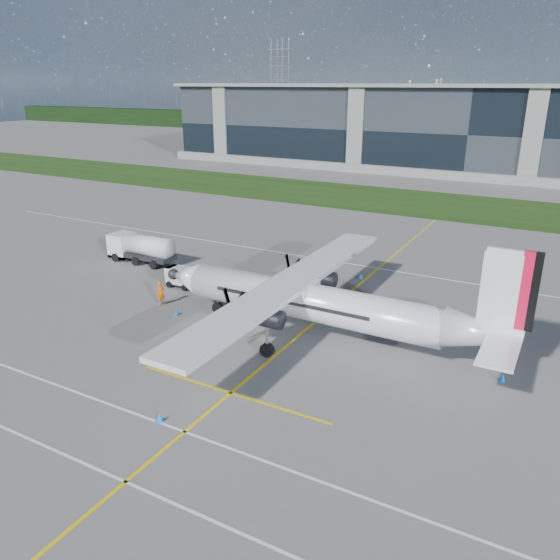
# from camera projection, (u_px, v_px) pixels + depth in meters

# --- Properties ---
(ground) EXTENTS (400.00, 400.00, 0.00)m
(ground) POSITION_uv_depth(u_px,v_px,m) (414.00, 216.00, 68.84)
(ground) COLOR #575553
(ground) RESTS_ON ground
(grass_strip) EXTENTS (400.00, 18.00, 0.04)m
(grass_strip) POSITION_uv_depth(u_px,v_px,m) (430.00, 204.00, 75.42)
(grass_strip) COLOR #19380F
(grass_strip) RESTS_ON ground
(terminal_building) EXTENTS (120.00, 20.00, 15.00)m
(terminal_building) POSITION_uv_depth(u_px,v_px,m) (479.00, 131.00, 99.19)
(terminal_building) COLOR black
(terminal_building) RESTS_ON ground
(tree_line) EXTENTS (400.00, 6.00, 6.00)m
(tree_line) POSITION_uv_depth(u_px,v_px,m) (516.00, 131.00, 150.11)
(tree_line) COLOR black
(tree_line) RESTS_ON ground
(pylon_west) EXTENTS (9.00, 4.60, 30.00)m
(pylon_west) POSITION_uv_depth(u_px,v_px,m) (280.00, 84.00, 190.50)
(pylon_west) COLOR gray
(pylon_west) RESTS_ON ground
(yellow_taxiway_centerline) EXTENTS (0.20, 70.00, 0.01)m
(yellow_taxiway_centerline) POSITION_uv_depth(u_px,v_px,m) (344.00, 297.00, 42.79)
(yellow_taxiway_centerline) COLOR yellow
(yellow_taxiway_centerline) RESTS_ON ground
(white_lane_line) EXTENTS (90.00, 0.15, 0.01)m
(white_lane_line) POSITION_uv_depth(u_px,v_px,m) (76.00, 460.00, 24.40)
(white_lane_line) COLOR white
(white_lane_line) RESTS_ON ground
(turboprop_aircraft) EXTENTS (24.76, 25.68, 7.70)m
(turboprop_aircraft) POSITION_uv_depth(u_px,v_px,m) (323.00, 283.00, 34.68)
(turboprop_aircraft) COLOR white
(turboprop_aircraft) RESTS_ON ground
(fuel_tanker_truck) EXTENTS (7.09, 2.30, 2.66)m
(fuel_tanker_truck) POSITION_uv_depth(u_px,v_px,m) (137.00, 248.00, 50.85)
(fuel_tanker_truck) COLOR silver
(fuel_tanker_truck) RESTS_ON ground
(baggage_tug) EXTENTS (2.63, 1.58, 1.58)m
(baggage_tug) POSITION_uv_depth(u_px,v_px,m) (182.00, 277.00, 44.80)
(baggage_tug) COLOR silver
(baggage_tug) RESTS_ON ground
(ground_crew_person) EXTENTS (0.82, 1.00, 2.13)m
(ground_crew_person) POSITION_uv_depth(u_px,v_px,m) (161.00, 292.00, 40.92)
(ground_crew_person) COLOR #F25907
(ground_crew_person) RESTS_ON ground
(safety_cone_nose_port) EXTENTS (0.36, 0.36, 0.50)m
(safety_cone_nose_port) POSITION_uv_depth(u_px,v_px,m) (177.00, 312.00, 39.47)
(safety_cone_nose_port) COLOR blue
(safety_cone_nose_port) RESTS_ON ground
(safety_cone_tail) EXTENTS (0.36, 0.36, 0.50)m
(safety_cone_tail) POSITION_uv_depth(u_px,v_px,m) (502.00, 377.00, 30.70)
(safety_cone_tail) COLOR blue
(safety_cone_tail) RESTS_ON ground
(safety_cone_stbdwing) EXTENTS (0.36, 0.36, 0.50)m
(safety_cone_stbdwing) POSITION_uv_depth(u_px,v_px,m) (361.00, 276.00, 46.73)
(safety_cone_stbdwing) COLOR blue
(safety_cone_stbdwing) RESTS_ON ground
(safety_cone_fwd) EXTENTS (0.36, 0.36, 0.50)m
(safety_cone_fwd) POSITION_uv_depth(u_px,v_px,m) (160.00, 300.00, 41.52)
(safety_cone_fwd) COLOR blue
(safety_cone_fwd) RESTS_ON ground
(safety_cone_portwing) EXTENTS (0.36, 0.36, 0.50)m
(safety_cone_portwing) POSITION_uv_depth(u_px,v_px,m) (160.00, 417.00, 27.08)
(safety_cone_portwing) COLOR blue
(safety_cone_portwing) RESTS_ON ground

